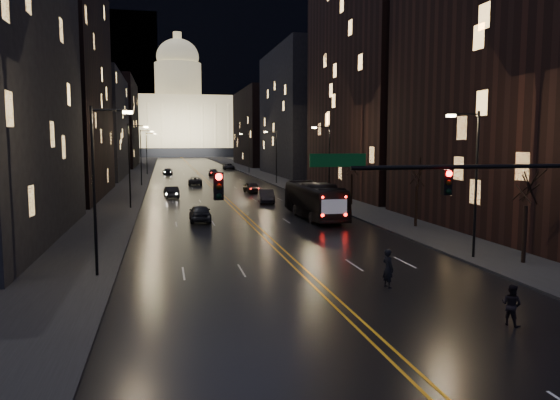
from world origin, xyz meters
TOP-DOWN VIEW (x-y plane):
  - ground at (0.00, 0.00)m, footprint 900.00×900.00m
  - road at (0.00, 130.00)m, footprint 20.00×320.00m
  - sidewalk_left at (-14.00, 130.00)m, footprint 8.00×320.00m
  - sidewalk_right at (14.00, 130.00)m, footprint 8.00×320.00m
  - center_line at (0.00, 130.00)m, footprint 0.62×320.00m
  - building_left_mid at (-21.00, 54.00)m, footprint 12.00×30.00m
  - building_left_far at (-21.00, 92.00)m, footprint 12.00×34.00m
  - building_left_dist at (-21.00, 140.00)m, footprint 12.00×40.00m
  - building_right_near at (21.00, 20.00)m, footprint 12.00×26.00m
  - building_right_tall at (21.00, 50.00)m, footprint 12.00×30.00m
  - building_right_mid at (21.00, 92.00)m, footprint 12.00×34.00m
  - building_right_dist at (21.00, 140.00)m, footprint 12.00×40.00m
  - mountain_ridge at (40.00, 380.00)m, footprint 520.00×60.00m
  - capitol at (0.00, 250.00)m, footprint 90.00×50.00m
  - traffic_signal at (5.91, -0.00)m, footprint 17.29×0.45m
  - streetlamp_right_near at (10.81, 10.00)m, footprint 2.13×0.25m
  - streetlamp_left_near at (-10.81, 10.00)m, footprint 2.13×0.25m
  - streetlamp_right_mid at (10.81, 40.00)m, footprint 2.13×0.25m
  - streetlamp_left_mid at (-10.81, 40.00)m, footprint 2.13×0.25m
  - streetlamp_right_far at (10.81, 70.00)m, footprint 2.13×0.25m
  - streetlamp_left_far at (-10.81, 70.00)m, footprint 2.13×0.25m
  - streetlamp_right_dist at (10.81, 100.00)m, footprint 2.13×0.25m
  - streetlamp_left_dist at (-10.81, 100.00)m, footprint 2.13×0.25m
  - tree_right_near at (13.00, 8.00)m, footprint 2.40×2.40m
  - tree_right_mid at (13.00, 22.00)m, footprint 2.40×2.40m
  - tree_right_far at (13.00, 38.00)m, footprint 2.40×2.40m
  - bus at (6.32, 29.30)m, footprint 3.14×12.05m
  - oncoming_car_a at (-4.34, 29.31)m, footprint 1.90×4.65m
  - oncoming_car_b at (-6.60, 50.63)m, footprint 2.02×4.66m
  - oncoming_car_c at (-2.50, 70.58)m, footprint 2.46×4.96m
  - oncoming_car_d at (-6.71, 99.46)m, footprint 2.25×4.80m
  - receding_car_a at (4.18, 42.65)m, footprint 2.18×4.99m
  - receding_car_b at (4.52, 55.10)m, footprint 2.31×4.70m
  - receding_car_c at (2.50, 93.50)m, footprint 2.40×4.95m
  - receding_car_d at (8.49, 117.54)m, footprint 2.63×5.67m
  - pedestrian_a at (3.27, 5.00)m, footprint 0.63×0.80m
  - pedestrian_b at (5.81, -1.17)m, footprint 0.76×0.91m

SIDE VIEW (x-z plane):
  - ground at x=0.00m, z-range 0.00..0.00m
  - road at x=0.00m, z-range 0.00..0.02m
  - center_line at x=0.00m, z-range 0.02..0.03m
  - sidewalk_left at x=-14.00m, z-range 0.00..0.16m
  - sidewalk_right at x=14.00m, z-range 0.00..0.16m
  - oncoming_car_c at x=-2.50m, z-range 0.00..1.35m
  - oncoming_car_d at x=-6.71m, z-range 0.00..1.35m
  - receding_car_c at x=2.50m, z-range 0.00..1.39m
  - oncoming_car_b at x=-6.60m, z-range 0.00..1.49m
  - receding_car_b at x=4.52m, z-range 0.00..1.54m
  - receding_car_d at x=8.49m, z-range 0.00..1.57m
  - oncoming_car_a at x=-4.34m, z-range 0.00..1.58m
  - receding_car_a at x=4.18m, z-range 0.00..1.59m
  - pedestrian_b at x=5.81m, z-range 0.00..1.65m
  - pedestrian_a at x=3.27m, z-range 0.00..1.95m
  - bus at x=6.32m, z-range 0.00..3.33m
  - tree_right_near at x=13.00m, z-range 1.20..7.85m
  - tree_right_mid at x=13.00m, z-range 1.20..7.85m
  - tree_right_far at x=13.00m, z-range 1.20..7.85m
  - streetlamp_right_near at x=10.81m, z-range 0.58..9.58m
  - streetlamp_left_near at x=-10.81m, z-range 0.58..9.58m
  - streetlamp_right_mid at x=10.81m, z-range 0.58..9.58m
  - streetlamp_left_mid at x=-10.81m, z-range 0.58..9.58m
  - streetlamp_right_far at x=10.81m, z-range 0.58..9.58m
  - streetlamp_left_far at x=-10.81m, z-range 0.58..9.58m
  - streetlamp_right_dist at x=10.81m, z-range 0.58..9.58m
  - streetlamp_left_dist at x=-10.81m, z-range 0.58..9.58m
  - traffic_signal at x=5.91m, z-range 1.60..8.60m
  - building_left_far at x=-21.00m, z-range 0.00..20.00m
  - building_right_dist at x=21.00m, z-range 0.00..22.00m
  - building_left_dist at x=-21.00m, z-range 0.00..24.00m
  - building_right_near at x=21.00m, z-range 0.00..24.00m
  - building_right_mid at x=21.00m, z-range 0.00..26.00m
  - building_left_mid at x=-21.00m, z-range 0.00..28.00m
  - capitol at x=0.00m, z-range -12.10..46.40m
  - building_right_tall at x=21.00m, z-range 0.00..38.00m
  - mountain_ridge at x=40.00m, z-range 0.00..130.00m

